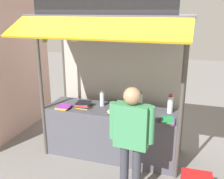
# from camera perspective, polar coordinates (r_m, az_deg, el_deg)

# --- Properties ---
(ground_plane) EXTENTS (20.00, 20.00, 0.00)m
(ground_plane) POSITION_cam_1_polar(r_m,az_deg,el_deg) (4.81, 0.00, -14.08)
(ground_plane) COLOR slate
(stall_counter) EXTENTS (2.28, 0.67, 0.88)m
(stall_counter) POSITION_cam_1_polar(r_m,az_deg,el_deg) (4.60, 0.00, -9.42)
(stall_counter) COLOR #4C4C56
(stall_counter) RESTS_ON ground
(stall_structure) EXTENTS (2.48, 1.58, 2.78)m
(stall_structure) POSITION_cam_1_polar(r_m,az_deg,el_deg) (4.33, 0.62, 6.44)
(stall_structure) COLOR #4C4742
(stall_structure) RESTS_ON ground
(water_bottle_front_left) EXTENTS (0.09, 0.09, 0.32)m
(water_bottle_front_left) POSITION_cam_1_polar(r_m,az_deg,el_deg) (4.32, 12.70, -3.20)
(water_bottle_front_left) COLOR silver
(water_bottle_front_left) RESTS_ON stall_counter
(water_bottle_mid_left) EXTENTS (0.09, 0.09, 0.31)m
(water_bottle_mid_left) POSITION_cam_1_polar(r_m,az_deg,el_deg) (4.29, 4.82, -2.97)
(water_bottle_mid_left) COLOR silver
(water_bottle_mid_left) RESTS_ON stall_counter
(water_bottle_far_right) EXTENTS (0.08, 0.08, 0.28)m
(water_bottle_far_right) POSITION_cam_1_polar(r_m,az_deg,el_deg) (4.53, -2.21, -2.05)
(water_bottle_far_right) COLOR silver
(water_bottle_far_right) RESTS_ON stall_counter
(water_bottle_front_right) EXTENTS (0.08, 0.08, 0.30)m
(water_bottle_front_right) POSITION_cam_1_polar(r_m,az_deg,el_deg) (4.46, 6.19, -2.32)
(water_bottle_front_right) COLOR silver
(water_bottle_front_right) RESTS_ON stall_counter
(magazine_stack_back_left) EXTENTS (0.27, 0.27, 0.08)m
(magazine_stack_back_left) POSITION_cam_1_polar(r_m,az_deg,el_deg) (4.53, -6.22, -3.31)
(magazine_stack_back_left) COLOR yellow
(magazine_stack_back_left) RESTS_ON stall_counter
(magazine_stack_back_right) EXTENTS (0.24, 0.25, 0.04)m
(magazine_stack_back_right) POSITION_cam_1_polar(r_m,az_deg,el_deg) (4.52, -10.58, -3.85)
(magazine_stack_back_right) COLOR black
(magazine_stack_back_right) RESTS_ON stall_counter
(magazine_stack_center) EXTENTS (0.26, 0.29, 0.05)m
(magazine_stack_center) POSITION_cam_1_polar(r_m,az_deg,el_deg) (4.27, 0.93, -4.79)
(magazine_stack_center) COLOR black
(magazine_stack_center) RESTS_ON stall_counter
(magazine_stack_left) EXTENTS (0.22, 0.27, 0.05)m
(magazine_stack_left) POSITION_cam_1_polar(r_m,az_deg,el_deg) (4.01, 12.26, -6.76)
(magazine_stack_left) COLOR red
(magazine_stack_left) RESTS_ON stall_counter
(banana_bunch_rightmost) EXTENTS (0.10, 0.10, 0.28)m
(banana_bunch_rightmost) POSITION_cam_1_polar(r_m,az_deg,el_deg) (4.13, -14.63, 10.96)
(banana_bunch_rightmost) COLOR #332D23
(banana_bunch_inner_right) EXTENTS (0.12, 0.12, 0.26)m
(banana_bunch_inner_right) POSITION_cam_1_polar(r_m,az_deg,el_deg) (3.89, -8.38, 11.51)
(banana_bunch_inner_right) COLOR #332D23
(vendor_person) EXTENTS (0.60, 0.23, 1.58)m
(vendor_person) POSITION_cam_1_polar(r_m,az_deg,el_deg) (3.45, 4.26, -9.56)
(vendor_person) COLOR #383842
(vendor_person) RESTS_ON ground
(neighbour_wall) EXTENTS (0.20, 2.40, 2.74)m
(neighbour_wall) POSITION_cam_1_polar(r_m,az_deg,el_deg) (5.56, -21.21, 4.33)
(neighbour_wall) COLOR beige
(neighbour_wall) RESTS_ON ground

